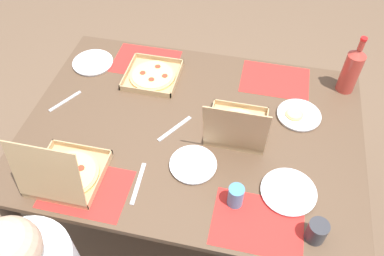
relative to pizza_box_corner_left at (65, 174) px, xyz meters
The scene contains 19 objects.
ground_plane 1.02m from the pizza_box_corner_left, 138.29° to the right, with size 6.00×6.00×0.00m, color brown.
dining_table 0.63m from the pizza_box_corner_left, 138.29° to the right, with size 1.61×1.16×0.76m.
placemat_near_left 1.17m from the pizza_box_corner_left, 134.34° to the right, with size 0.36×0.26×0.00m, color red.
placemat_near_right 0.84m from the pizza_box_corner_left, 96.49° to the right, with size 0.36×0.26×0.00m, color red.
placemat_far_left 0.82m from the pizza_box_corner_left, behind, with size 0.36×0.26×0.00m, color red.
placemat_far_right 0.11m from the pizza_box_corner_left, 166.41° to the left, with size 0.36×0.26×0.00m, color red.
pizza_box_corner_left is the anchor object (origin of this frame).
pizza_box_corner_right 0.74m from the pizza_box_corner_left, 103.34° to the right, with size 0.28×0.28×0.04m.
pizza_box_edge_far 0.79m from the pizza_box_corner_left, 148.10° to the right, with size 0.27×0.32×0.31m.
plate_middle 1.12m from the pizza_box_corner_left, 148.00° to the right, with size 0.21×0.21×0.03m.
plate_far_right 0.94m from the pizza_box_corner_left, behind, with size 0.23×0.23×0.02m.
plate_near_right 0.55m from the pizza_box_corner_left, 159.33° to the right, with size 0.21×0.21×0.02m.
plate_near_left 0.78m from the pizza_box_corner_left, 75.97° to the right, with size 0.22×0.22×0.02m.
soda_bottle 1.45m from the pizza_box_corner_left, 144.27° to the right, with size 0.09×0.09×0.32m.
cup_red 0.72m from the pizza_box_corner_left, behind, with size 0.06×0.06×0.10m, color teal.
cup_clear_right 1.04m from the pizza_box_corner_left, behind, with size 0.08×0.08×0.10m, color #333338.
knife_by_near_right 0.54m from the pizza_box_corner_left, 134.53° to the right, with size 0.21×0.02×0.01m, color #B7B7BC.
knife_by_far_left 0.31m from the pizza_box_corner_left, behind, with size 0.21×0.02×0.01m, color #B7B7BC.
fork_by_near_left 0.49m from the pizza_box_corner_left, 64.16° to the right, with size 0.19×0.02×0.01m, color #B7B7BC.
Camera 1 is at (-0.26, 1.19, 2.16)m, focal length 36.17 mm.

